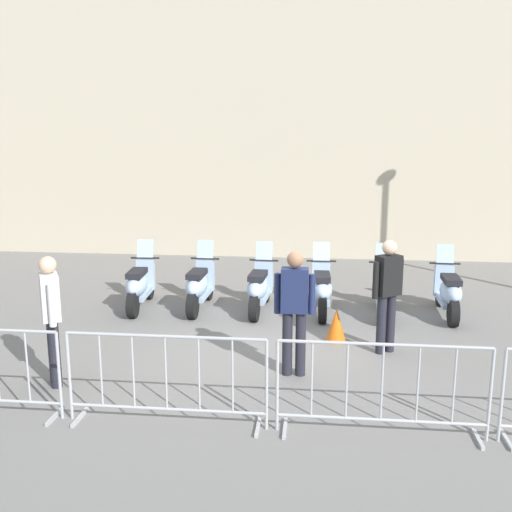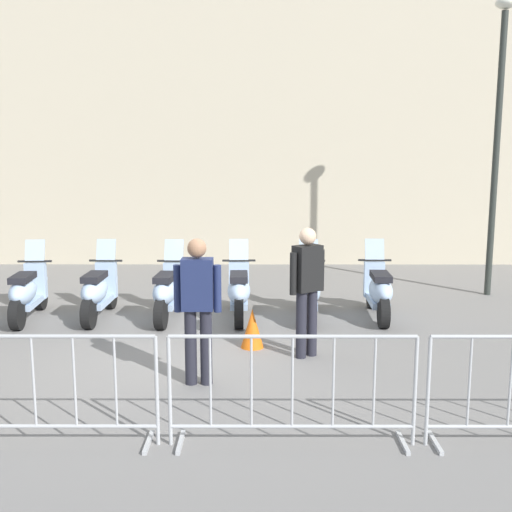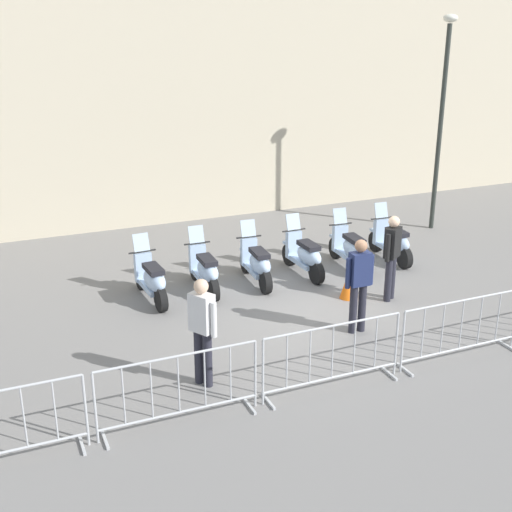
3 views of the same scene
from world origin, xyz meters
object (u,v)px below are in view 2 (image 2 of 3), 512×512
Objects in this scene: traffic_cone at (252,328)px; officer_by_barriers at (198,303)px; motorcycle_4 at (309,292)px; barrier_segment_3 at (292,391)px; motorcycle_3 at (239,292)px; officer_mid_plaza at (307,285)px; motorcycle_2 at (168,293)px; barrier_segment_2 at (34,391)px; motorcycle_1 at (98,292)px; street_lamp at (498,119)px; motorcycle_5 at (379,291)px; motorcycle_0 at (27,293)px.

officer_by_barriers is at bearing -112.96° from traffic_cone.
motorcycle_4 is 0.75× the size of barrier_segment_3.
motorcycle_3 is 3.14× the size of traffic_cone.
motorcycle_2 is at bearing 140.71° from officer_mid_plaza.
motorcycle_4 is (1.13, 0.02, 0.00)m from motorcycle_3.
motorcycle_4 reaches higher than barrier_segment_2.
street_lamp is at bearing 15.63° from motorcycle_1.
motorcycle_3 is 1.13m from motorcycle_4.
motorcycle_4 and motorcycle_5 have the same top height.
motorcycle_5 is (2.27, 0.09, 0.00)m from motorcycle_3.
street_lamp is at bearing 44.88° from barrier_segment_2.
motorcycle_1 is at bearing 151.29° from traffic_cone.
officer_mid_plaza reaches higher than motorcycle_5.
motorcycle_3 is 4.41m from barrier_segment_3.
motorcycle_1 is at bearing -178.27° from motorcycle_3.
motorcycle_3 is at bearing -177.68° from motorcycle_5.
traffic_cone is at bearing -19.49° from motorcycle_0.
barrier_segment_3 is at bearing -80.92° from traffic_cone.
motorcycle_4 is at bearing 2.34° from motorcycle_0.
street_lamp reaches higher than motorcycle_2.
officer_by_barriers is (-1.32, -1.02, 0.00)m from officer_mid_plaza.
motorcycle_5 reaches higher than barrier_segment_3.
motorcycle_1 is 0.75× the size of barrier_segment_2.
motorcycle_5 is (1.14, 0.07, 0.00)m from motorcycle_4.
motorcycle_3 is at bearing 69.40° from barrier_segment_2.
motorcycle_1 is 2.28m from motorcycle_3.
motorcycle_2 is at bearing -161.46° from street_lamp.
officer_mid_plaza is at bearing -39.29° from motorcycle_2.
motorcycle_1 reaches higher than barrier_segment_2.
officer_by_barriers is at bearing -54.80° from motorcycle_1.
motorcycle_2 is (2.26, 0.09, 0.00)m from motorcycle_0.
motorcycle_1 is 0.99× the size of officer_by_barriers.
officer_by_barriers reaches higher than barrier_segment_2.
barrier_segment_2 is at bearing -131.10° from motorcycle_5.
traffic_cone is (-0.87, -1.48, -0.18)m from motorcycle_4.
barrier_segment_2 is 2.11m from officer_by_barriers.
barrier_segment_2 is (-0.51, -4.33, 0.07)m from motorcycle_2.
street_lamp reaches higher than motorcycle_3.
officer_by_barriers is at bearing -40.98° from motorcycle_0.
motorcycle_0 is 1.00× the size of officer_mid_plaza.
officer_mid_plaza is at bearing -123.63° from motorcycle_5.
motorcycle_2 is 0.75× the size of barrier_segment_2.
motorcycle_0 is 8.77m from street_lamp.
barrier_segment_2 is at bearing -178.63° from barrier_segment_3.
motorcycle_2 is 3.14× the size of traffic_cone.
motorcycle_5 is at bearing 2.03° from motorcycle_1.
motorcycle_5 is at bearing 70.85° from barrier_segment_3.
motorcycle_0 is at bearing -175.27° from motorcycle_1.
barrier_segment_3 is at bearing -96.09° from officer_mid_plaza.
barrier_segment_3 is at bearing -55.23° from officer_by_barriers.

